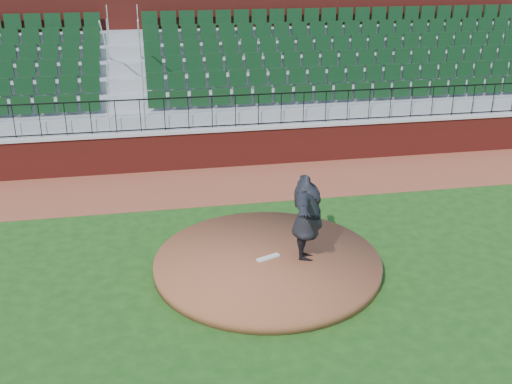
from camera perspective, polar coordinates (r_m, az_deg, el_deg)
The scene contains 10 objects.
ground at distance 13.52m, azimuth 1.18°, elevation -7.50°, with size 90.00×90.00×0.00m, color #1B4614.
warning_track at distance 18.32m, azimuth -2.24°, elevation 0.82°, with size 34.00×3.20×0.01m, color brown.
field_wall at distance 19.61m, azimuth -2.96°, elevation 4.13°, with size 34.00×0.35×1.20m, color maroon.
wall_cap at distance 19.42m, azimuth -3.00°, elevation 5.95°, with size 34.00×0.45×0.10m, color #B7B7B7.
wall_railing at distance 19.27m, azimuth -3.03°, elevation 7.52°, with size 34.00×0.05×1.00m, color black, non-canonical shape.
seating_stands at distance 21.79m, azimuth -4.04°, elevation 10.59°, with size 34.00×5.10×4.60m, color gray, non-canonical shape.
concourse_wall at distance 24.44m, azimuth -4.87°, elevation 12.93°, with size 34.00×0.50×5.50m, color maroon.
pitchers_mound at distance 13.60m, azimuth 1.08°, elevation -6.70°, with size 5.01×5.01×0.25m, color brown.
pitching_rubber at distance 13.54m, azimuth 1.16°, elevation -6.15°, with size 0.55×0.14×0.04m, color silver.
pitcher at distance 13.16m, azimuth 4.82°, elevation -2.42°, with size 2.41×0.65×1.96m, color black.
Camera 1 is at (-2.42, -11.47, 6.73)m, focal length 42.75 mm.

